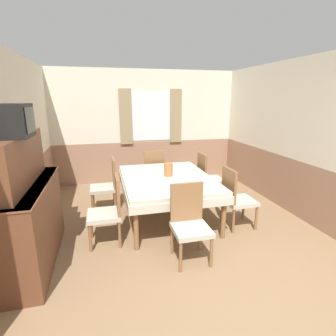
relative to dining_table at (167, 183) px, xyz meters
name	(u,v)px	position (x,y,z in m)	size (l,w,h in m)	color
ground_plane	(235,331)	(0.04, -2.33, -0.62)	(16.00, 16.00, 0.00)	#846647
wall_back	(146,126)	(0.04, 2.21, 0.69)	(4.66, 0.10, 2.60)	silver
wall_left	(17,149)	(-2.12, -0.07, 0.68)	(0.05, 4.91, 2.60)	silver
wall_right	(290,137)	(2.19, -0.07, 0.68)	(0.05, 4.91, 2.60)	silver
dining_table	(167,183)	(0.00, 0.00, 0.00)	(1.44, 1.87, 0.72)	beige
chair_head_near	(189,221)	(0.00, -1.17, -0.12)	(0.44, 0.44, 0.95)	brown
chair_left_near	(109,209)	(-0.95, -0.56, -0.12)	(0.44, 0.44, 0.95)	brown
chair_head_window	(153,171)	(0.00, 1.17, -0.12)	(0.44, 0.44, 0.95)	brown
chair_right_far	(208,176)	(0.95, 0.56, -0.12)	(0.44, 0.44, 0.95)	brown
chair_left_far	(107,184)	(-0.95, 0.56, -0.12)	(0.44, 0.44, 0.95)	brown
chair_right_near	(236,197)	(0.95, -0.56, -0.12)	(0.44, 0.44, 0.95)	brown
sideboard	(29,211)	(-1.87, -0.81, 0.06)	(0.46, 1.60, 1.58)	brown
tv	(15,121)	(-1.82, -1.02, 1.12)	(0.29, 0.42, 0.34)	black
vase	(168,170)	(0.04, 0.05, 0.21)	(0.14, 0.14, 0.21)	#B26B38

